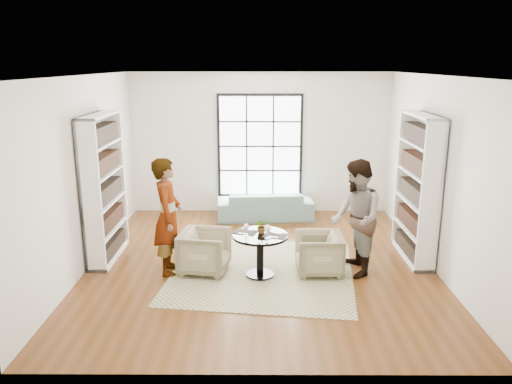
{
  "coord_description": "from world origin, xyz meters",
  "views": [
    {
      "loc": [
        -0.03,
        -7.6,
        3.19
      ],
      "look_at": [
        -0.07,
        0.4,
        1.1
      ],
      "focal_mm": 35.0,
      "sensor_mm": 36.0,
      "label": 1
    }
  ],
  "objects_px": {
    "armchair_right": "(319,254)",
    "flower_centerpiece": "(262,226)",
    "armchair_left": "(205,252)",
    "wine_glass_left": "(246,227)",
    "wine_glass_right": "(268,229)",
    "sofa": "(265,205)",
    "pedestal_table": "(260,246)",
    "person_left": "(168,216)",
    "person_right": "(356,218)"
  },
  "relations": [
    {
      "from": "armchair_right",
      "to": "wine_glass_right",
      "type": "distance_m",
      "value": 1.0
    },
    {
      "from": "pedestal_table",
      "to": "flower_centerpiece",
      "type": "distance_m",
      "value": 0.31
    },
    {
      "from": "pedestal_table",
      "to": "armchair_left",
      "type": "bearing_deg",
      "value": 169.4
    },
    {
      "from": "wine_glass_right",
      "to": "armchair_right",
      "type": "bearing_deg",
      "value": 20.82
    },
    {
      "from": "armchair_right",
      "to": "flower_centerpiece",
      "type": "distance_m",
      "value": 1.0
    },
    {
      "from": "pedestal_table",
      "to": "person_right",
      "type": "bearing_deg",
      "value": 4.55
    },
    {
      "from": "person_left",
      "to": "person_right",
      "type": "relative_size",
      "value": 1.01
    },
    {
      "from": "wine_glass_right",
      "to": "person_right",
      "type": "bearing_deg",
      "value": 12.7
    },
    {
      "from": "wine_glass_left",
      "to": "wine_glass_right",
      "type": "bearing_deg",
      "value": -19.2
    },
    {
      "from": "sofa",
      "to": "armchair_left",
      "type": "xyz_separation_m",
      "value": [
        -0.97,
        -2.78,
        0.05
      ]
    },
    {
      "from": "armchair_right",
      "to": "flower_centerpiece",
      "type": "height_order",
      "value": "flower_centerpiece"
    },
    {
      "from": "person_left",
      "to": "wine_glass_left",
      "type": "relative_size",
      "value": 9.33
    },
    {
      "from": "wine_glass_left",
      "to": "armchair_left",
      "type": "bearing_deg",
      "value": 159.83
    },
    {
      "from": "armchair_right",
      "to": "person_right",
      "type": "bearing_deg",
      "value": 89.2
    },
    {
      "from": "wine_glass_right",
      "to": "wine_glass_left",
      "type": "bearing_deg",
      "value": 160.8
    },
    {
      "from": "sofa",
      "to": "flower_centerpiece",
      "type": "xyz_separation_m",
      "value": [
        -0.08,
        -2.87,
        0.5
      ]
    },
    {
      "from": "armchair_left",
      "to": "person_right",
      "type": "bearing_deg",
      "value": -82.35
    },
    {
      "from": "person_left",
      "to": "wine_glass_left",
      "type": "height_order",
      "value": "person_left"
    },
    {
      "from": "wine_glass_left",
      "to": "wine_glass_right",
      "type": "distance_m",
      "value": 0.34
    },
    {
      "from": "person_right",
      "to": "wine_glass_left",
      "type": "relative_size",
      "value": 9.22
    },
    {
      "from": "person_left",
      "to": "flower_centerpiece",
      "type": "distance_m",
      "value": 1.45
    },
    {
      "from": "sofa",
      "to": "person_right",
      "type": "height_order",
      "value": "person_right"
    },
    {
      "from": "person_right",
      "to": "sofa",
      "type": "bearing_deg",
      "value": -159.05
    },
    {
      "from": "armchair_left",
      "to": "wine_glass_left",
      "type": "xyz_separation_m",
      "value": [
        0.65,
        -0.24,
        0.48
      ]
    },
    {
      "from": "pedestal_table",
      "to": "armchair_right",
      "type": "bearing_deg",
      "value": 7.28
    },
    {
      "from": "armchair_left",
      "to": "flower_centerpiece",
      "type": "height_order",
      "value": "flower_centerpiece"
    },
    {
      "from": "armchair_right",
      "to": "wine_glass_left",
      "type": "distance_m",
      "value": 1.24
    },
    {
      "from": "person_left",
      "to": "wine_glass_right",
      "type": "bearing_deg",
      "value": -105.75
    },
    {
      "from": "armchair_left",
      "to": "wine_glass_right",
      "type": "bearing_deg",
      "value": -101.08
    },
    {
      "from": "armchair_left",
      "to": "wine_glass_left",
      "type": "height_order",
      "value": "wine_glass_left"
    },
    {
      "from": "sofa",
      "to": "armchair_left",
      "type": "distance_m",
      "value": 2.95
    },
    {
      "from": "armchair_right",
      "to": "person_left",
      "type": "height_order",
      "value": "person_left"
    },
    {
      "from": "person_right",
      "to": "pedestal_table",
      "type": "bearing_deg",
      "value": -89.97
    },
    {
      "from": "wine_glass_right",
      "to": "sofa",
      "type": "bearing_deg",
      "value": 89.9
    },
    {
      "from": "armchair_left",
      "to": "armchair_right",
      "type": "relative_size",
      "value": 1.04
    },
    {
      "from": "wine_glass_left",
      "to": "flower_centerpiece",
      "type": "xyz_separation_m",
      "value": [
        0.24,
        0.15,
        -0.02
      ]
    },
    {
      "from": "pedestal_table",
      "to": "sofa",
      "type": "xyz_separation_m",
      "value": [
        0.11,
        2.94,
        -0.2
      ]
    },
    {
      "from": "wine_glass_left",
      "to": "person_left",
      "type": "bearing_deg",
      "value": 168.74
    },
    {
      "from": "armchair_right",
      "to": "person_right",
      "type": "xyz_separation_m",
      "value": [
        0.55,
        0.0,
        0.58
      ]
    },
    {
      "from": "wine_glass_left",
      "to": "flower_centerpiece",
      "type": "height_order",
      "value": "flower_centerpiece"
    },
    {
      "from": "pedestal_table",
      "to": "wine_glass_right",
      "type": "bearing_deg",
      "value": -60.41
    },
    {
      "from": "pedestal_table",
      "to": "armchair_right",
      "type": "relative_size",
      "value": 1.19
    },
    {
      "from": "pedestal_table",
      "to": "person_left",
      "type": "xyz_separation_m",
      "value": [
        -1.41,
        0.16,
        0.42
      ]
    },
    {
      "from": "person_right",
      "to": "flower_centerpiece",
      "type": "distance_m",
      "value": 1.43
    },
    {
      "from": "person_left",
      "to": "wine_glass_left",
      "type": "xyz_separation_m",
      "value": [
        1.2,
        -0.24,
        -0.09
      ]
    },
    {
      "from": "sofa",
      "to": "flower_centerpiece",
      "type": "distance_m",
      "value": 2.92
    },
    {
      "from": "pedestal_table",
      "to": "person_right",
      "type": "xyz_separation_m",
      "value": [
        1.46,
        0.12,
        0.4
      ]
    },
    {
      "from": "armchair_left",
      "to": "wine_glass_left",
      "type": "bearing_deg",
      "value": -101.4
    },
    {
      "from": "pedestal_table",
      "to": "wine_glass_right",
      "type": "distance_m",
      "value": 0.4
    },
    {
      "from": "sofa",
      "to": "wine_glass_left",
      "type": "height_order",
      "value": "wine_glass_left"
    }
  ]
}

